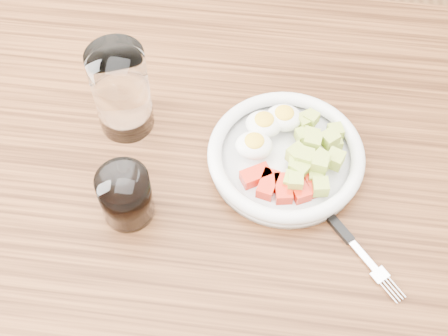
# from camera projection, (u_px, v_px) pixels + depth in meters

# --- Properties ---
(dining_table) EXTENTS (1.50, 0.90, 0.77)m
(dining_table) POSITION_uv_depth(u_px,v_px,m) (229.00, 216.00, 1.06)
(dining_table) COLOR brown
(dining_table) RESTS_ON ground
(bowl) EXTENTS (0.25, 0.25, 0.06)m
(bowl) POSITION_uv_depth(u_px,v_px,m) (286.00, 154.00, 0.98)
(bowl) COLOR white
(bowl) RESTS_ON dining_table
(fork) EXTENTS (0.15, 0.17, 0.01)m
(fork) POSITION_uv_depth(u_px,v_px,m) (342.00, 231.00, 0.92)
(fork) COLOR black
(fork) RESTS_ON dining_table
(water_glass) EXTENTS (0.09, 0.09, 0.16)m
(water_glass) POSITION_uv_depth(u_px,v_px,m) (121.00, 91.00, 0.97)
(water_glass) COLOR white
(water_glass) RESTS_ON dining_table
(coffee_glass) EXTENTS (0.08, 0.08, 0.09)m
(coffee_glass) POSITION_uv_depth(u_px,v_px,m) (126.00, 196.00, 0.91)
(coffee_glass) COLOR white
(coffee_glass) RESTS_ON dining_table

